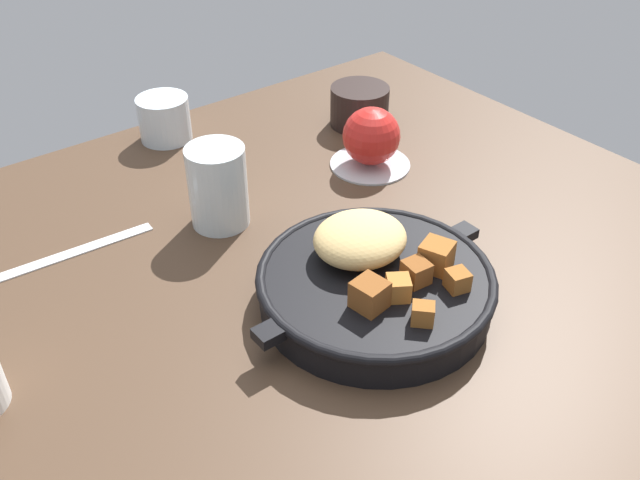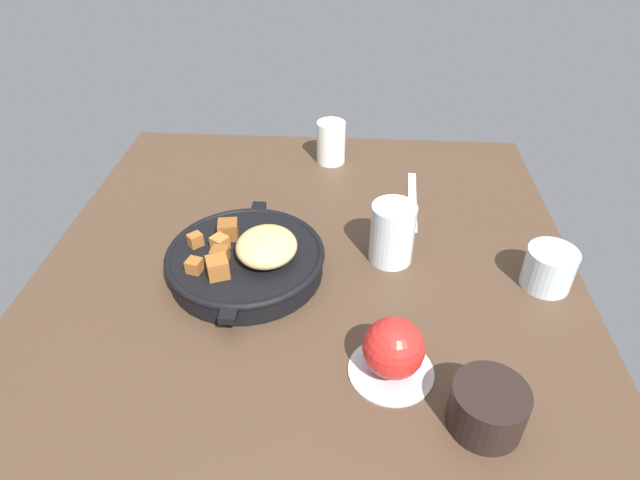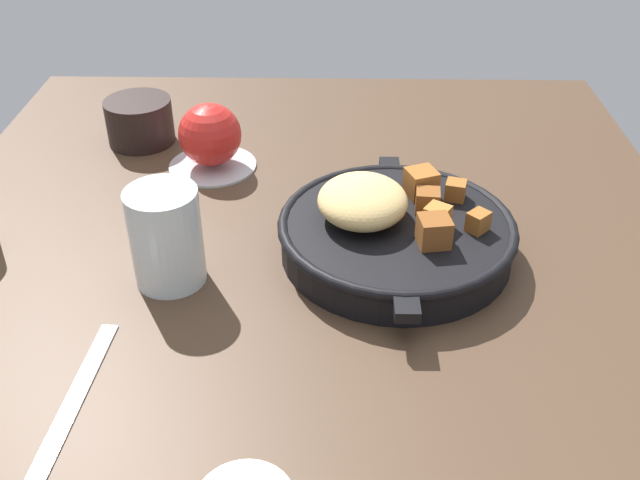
% 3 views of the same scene
% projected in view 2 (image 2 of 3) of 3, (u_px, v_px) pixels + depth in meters
% --- Properties ---
extents(ground_plane, '(1.00, 0.89, 0.02)m').
position_uv_depth(ground_plane, '(307.00, 280.00, 0.88)').
color(ground_plane, '#473323').
extents(cast_iron_skillet, '(0.30, 0.26, 0.08)m').
position_uv_depth(cast_iron_skillet, '(247.00, 258.00, 0.86)').
color(cast_iron_skillet, black).
rests_on(cast_iron_skillet, ground_plane).
extents(saucer_plate, '(0.12, 0.12, 0.01)m').
position_uv_depth(saucer_plate, '(391.00, 370.00, 0.71)').
color(saucer_plate, '#B7BABF').
rests_on(saucer_plate, ground_plane).
extents(red_apple, '(0.08, 0.08, 0.08)m').
position_uv_depth(red_apple, '(394.00, 348.00, 0.69)').
color(red_apple, red).
rests_on(red_apple, saucer_plate).
extents(butter_knife, '(0.21, 0.03, 0.00)m').
position_uv_depth(butter_knife, '(412.00, 200.00, 1.05)').
color(butter_knife, silver).
rests_on(butter_knife, ground_plane).
extents(water_glass_tall, '(0.07, 0.07, 0.10)m').
position_uv_depth(water_glass_tall, '(392.00, 233.00, 0.88)').
color(water_glass_tall, silver).
rests_on(water_glass_tall, ground_plane).
extents(white_creamer_pitcher, '(0.06, 0.06, 0.09)m').
position_uv_depth(white_creamer_pitcher, '(331.00, 142.00, 1.16)').
color(white_creamer_pitcher, white).
rests_on(white_creamer_pitcher, ground_plane).
extents(coffee_mug_dark, '(0.09, 0.09, 0.06)m').
position_uv_depth(coffee_mug_dark, '(488.00, 408.00, 0.63)').
color(coffee_mug_dark, black).
rests_on(coffee_mug_dark, ground_plane).
extents(water_glass_short, '(0.08, 0.08, 0.07)m').
position_uv_depth(water_glass_short, '(548.00, 267.00, 0.84)').
color(water_glass_short, silver).
rests_on(water_glass_short, ground_plane).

